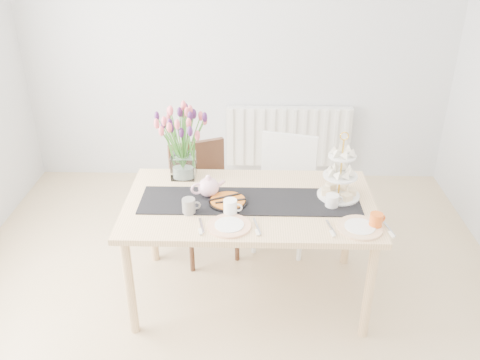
{
  "coord_description": "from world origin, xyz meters",
  "views": [
    {
      "loc": [
        0.15,
        -2.38,
        2.39
      ],
      "look_at": [
        0.08,
        0.37,
        0.93
      ],
      "focal_mm": 38.0,
      "sensor_mm": 36.0,
      "label": 1
    }
  ],
  "objects_px": {
    "plate_right": "(360,228)",
    "teapot": "(209,187)",
    "radiator": "(288,136)",
    "mug_white": "(230,207)",
    "plate_left": "(229,226)",
    "tart_tin": "(228,202)",
    "cake_stand": "(340,181)",
    "mug_orange": "(376,221)",
    "dining_table": "(250,212)",
    "chair_brown": "(202,191)",
    "tulip_vase": "(182,133)",
    "mug_grey": "(189,206)",
    "cream_jug": "(332,201)",
    "chair_white": "(285,183)"
  },
  "relations": [
    {
      "from": "tart_tin",
      "to": "chair_white",
      "type": "bearing_deg",
      "value": 60.48
    },
    {
      "from": "cream_jug",
      "to": "mug_orange",
      "type": "relative_size",
      "value": 0.91
    },
    {
      "from": "radiator",
      "to": "tulip_vase",
      "type": "bearing_deg",
      "value": -119.96
    },
    {
      "from": "mug_white",
      "to": "plate_left",
      "type": "distance_m",
      "value": 0.15
    },
    {
      "from": "mug_orange",
      "to": "plate_right",
      "type": "height_order",
      "value": "mug_orange"
    },
    {
      "from": "dining_table",
      "to": "chair_brown",
      "type": "height_order",
      "value": "chair_brown"
    },
    {
      "from": "tart_tin",
      "to": "plate_right",
      "type": "bearing_deg",
      "value": -18.66
    },
    {
      "from": "mug_white",
      "to": "plate_right",
      "type": "distance_m",
      "value": 0.78
    },
    {
      "from": "radiator",
      "to": "teapot",
      "type": "relative_size",
      "value": 5.47
    },
    {
      "from": "cake_stand",
      "to": "teapot",
      "type": "bearing_deg",
      "value": -178.93
    },
    {
      "from": "cake_stand",
      "to": "dining_table",
      "type": "bearing_deg",
      "value": -172.24
    },
    {
      "from": "dining_table",
      "to": "tulip_vase",
      "type": "distance_m",
      "value": 0.7
    },
    {
      "from": "cake_stand",
      "to": "mug_orange",
      "type": "distance_m",
      "value": 0.4
    },
    {
      "from": "teapot",
      "to": "plate_left",
      "type": "distance_m",
      "value": 0.39
    },
    {
      "from": "cream_jug",
      "to": "plate_left",
      "type": "distance_m",
      "value": 0.68
    },
    {
      "from": "radiator",
      "to": "chair_white",
      "type": "bearing_deg",
      "value": -94.75
    },
    {
      "from": "teapot",
      "to": "cream_jug",
      "type": "bearing_deg",
      "value": -27.37
    },
    {
      "from": "chair_brown",
      "to": "tulip_vase",
      "type": "height_order",
      "value": "tulip_vase"
    },
    {
      "from": "dining_table",
      "to": "mug_grey",
      "type": "height_order",
      "value": "mug_grey"
    },
    {
      "from": "cream_jug",
      "to": "radiator",
      "type": "bearing_deg",
      "value": 81.73
    },
    {
      "from": "tart_tin",
      "to": "plate_left",
      "type": "height_order",
      "value": "tart_tin"
    },
    {
      "from": "plate_left",
      "to": "tulip_vase",
      "type": "bearing_deg",
      "value": 118.49
    },
    {
      "from": "dining_table",
      "to": "chair_white",
      "type": "height_order",
      "value": "chair_white"
    },
    {
      "from": "chair_white",
      "to": "plate_left",
      "type": "bearing_deg",
      "value": -97.01
    },
    {
      "from": "plate_right",
      "to": "teapot",
      "type": "bearing_deg",
      "value": 158.63
    },
    {
      "from": "radiator",
      "to": "plate_right",
      "type": "bearing_deg",
      "value": -82.22
    },
    {
      "from": "tart_tin",
      "to": "mug_white",
      "type": "distance_m",
      "value": 0.13
    },
    {
      "from": "chair_brown",
      "to": "plate_left",
      "type": "relative_size",
      "value": 3.39
    },
    {
      "from": "tulip_vase",
      "to": "plate_right",
      "type": "xyz_separation_m",
      "value": [
        1.11,
        -0.63,
        -0.32
      ]
    },
    {
      "from": "tulip_vase",
      "to": "plate_left",
      "type": "xyz_separation_m",
      "value": [
        0.34,
        -0.63,
        -0.32
      ]
    },
    {
      "from": "tart_tin",
      "to": "cake_stand",
      "type": "bearing_deg",
      "value": 8.63
    },
    {
      "from": "dining_table",
      "to": "cream_jug",
      "type": "height_order",
      "value": "cream_jug"
    },
    {
      "from": "chair_brown",
      "to": "teapot",
      "type": "height_order",
      "value": "teapot"
    },
    {
      "from": "dining_table",
      "to": "teapot",
      "type": "distance_m",
      "value": 0.31
    },
    {
      "from": "radiator",
      "to": "mug_white",
      "type": "distance_m",
      "value": 2.02
    },
    {
      "from": "chair_brown",
      "to": "tart_tin",
      "type": "relative_size",
      "value": 3.51
    },
    {
      "from": "radiator",
      "to": "chair_brown",
      "type": "xyz_separation_m",
      "value": [
        -0.73,
        -1.22,
        0.06
      ]
    },
    {
      "from": "tart_tin",
      "to": "mug_orange",
      "type": "relative_size",
      "value": 2.72
    },
    {
      "from": "mug_grey",
      "to": "teapot",
      "type": "bearing_deg",
      "value": 51.59
    },
    {
      "from": "mug_grey",
      "to": "plate_left",
      "type": "distance_m",
      "value": 0.3
    },
    {
      "from": "tart_tin",
      "to": "mug_white",
      "type": "relative_size",
      "value": 2.5
    },
    {
      "from": "radiator",
      "to": "tart_tin",
      "type": "bearing_deg",
      "value": -105.56
    },
    {
      "from": "mug_white",
      "to": "plate_left",
      "type": "bearing_deg",
      "value": -86.42
    },
    {
      "from": "mug_orange",
      "to": "mug_grey",
      "type": "bearing_deg",
      "value": 145.14
    },
    {
      "from": "tart_tin",
      "to": "mug_grey",
      "type": "xyz_separation_m",
      "value": [
        -0.23,
        -0.11,
        0.03
      ]
    },
    {
      "from": "dining_table",
      "to": "cream_jug",
      "type": "bearing_deg",
      "value": -5.52
    },
    {
      "from": "tulip_vase",
      "to": "teapot",
      "type": "height_order",
      "value": "tulip_vase"
    },
    {
      "from": "cream_jug",
      "to": "mug_white",
      "type": "distance_m",
      "value": 0.64
    },
    {
      "from": "tulip_vase",
      "to": "chair_brown",
      "type": "bearing_deg",
      "value": 65.48
    },
    {
      "from": "radiator",
      "to": "plate_left",
      "type": "distance_m",
      "value": 2.15
    }
  ]
}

